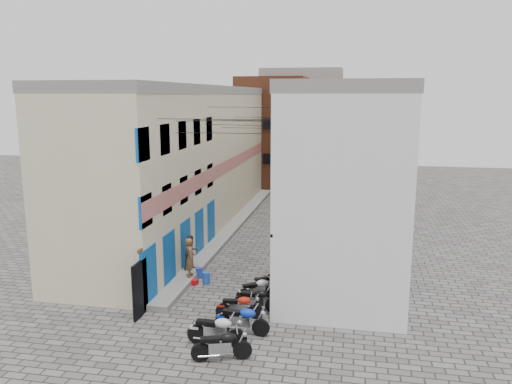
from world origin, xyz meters
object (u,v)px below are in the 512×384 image
Objects in this scene: motorcycle_b at (217,329)px; motorcycle_g at (267,281)px; motorcycle_e at (257,298)px; motorcycle_c at (242,318)px; motorcycle_f at (258,288)px; motorcycle_a at (221,344)px; person_b at (191,252)px; water_jug_far at (199,272)px; motorcycle_d at (239,305)px; water_jug_near at (206,278)px; red_crate at (193,282)px; person_a at (190,257)px.

motorcycle_b reaches higher than motorcycle_g.
motorcycle_c is at bearing -4.98° from motorcycle_e.
motorcycle_e is 1.00× the size of motorcycle_f.
motorcycle_a is 3.92m from motorcycle_e.
motorcycle_g is at bearing -178.42° from motorcycle_c.
person_b reaches higher than motorcycle_f.
motorcycle_c is at bearing -57.67° from water_jug_far.
water_jug_near is at bearing -152.31° from motorcycle_d.
red_crate is at bearing -142.16° from motorcycle_f.
water_jug_far is (-3.21, 5.08, -0.35)m from motorcycle_c.
water_jug_far is at bearing -89.74° from person_b.
motorcycle_g is (0.48, 5.92, -0.08)m from motorcycle_a.
motorcycle_a is 7.61m from water_jug_far.
person_b reaches higher than motorcycle_a.
motorcycle_a is 5.93m from motorcycle_g.
motorcycle_g is 3.07× the size of water_jug_near.
motorcycle_d reaches higher than water_jug_near.
red_crate is at bearing -90.00° from water_jug_far.
person_a reaches higher than water_jug_far.
water_jug_far is at bearing -154.90° from motorcycle_f.
water_jug_near reaches higher than red_crate.
water_jug_near is at bearing -117.96° from person_a.
motorcycle_b is 6.59m from water_jug_far.
motorcycle_c is at bearing -58.79° from water_jug_near.
person_b is (-3.33, 4.27, 0.56)m from motorcycle_d.
red_crate is at bearing -144.33° from motorcycle_d.
person_a is (-3.20, 6.44, 0.58)m from motorcycle_a.
water_jug_far is (-3.37, 3.11, -0.29)m from motorcycle_e.
person_b is at bearing -172.46° from motorcycle_a.
person_b reaches higher than water_jug_far.
motorcycle_g is (0.89, 4.98, -0.12)m from motorcycle_b.
motorcycle_g is 3.48m from red_crate.
motorcycle_e is at bearing -40.67° from water_jug_near.
motorcycle_b is at bearing -28.57° from motorcycle_c.
motorcycle_b is 3.80× the size of water_jug_near.
motorcycle_c is at bearing 9.52° from motorcycle_d.
motorcycle_a is 0.96× the size of motorcycle_c.
motorcycle_f is 3.82m from water_jug_far.
motorcycle_d is at bearing -102.79° from person_b.
person_b is (-3.70, 2.47, 0.55)m from motorcycle_f.
motorcycle_g is at bearing 133.54° from motorcycle_f.
water_jug_far is at bearing -142.70° from motorcycle_c.
person_a reaches higher than motorcycle_f.
person_a is at bearing -124.91° from person_b.
person_a is at bearing -111.93° from water_jug_far.
motorcycle_d is 1.01× the size of person_a.
motorcycle_a is at bearing 24.69° from motorcycle_b.
water_jug_far is at bearing -40.32° from person_a.
motorcycle_f reaches higher than water_jug_far.
water_jug_near is (-2.28, 3.17, -0.25)m from motorcycle_d.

